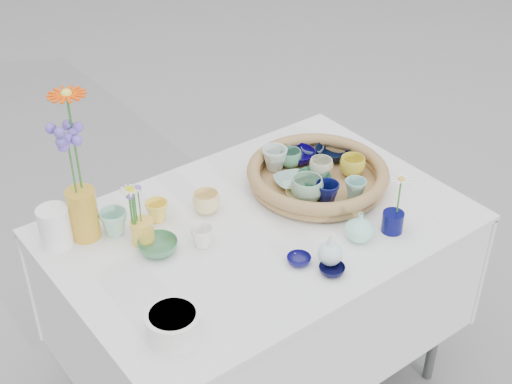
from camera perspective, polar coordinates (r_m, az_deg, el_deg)
wicker_tray at (r=2.38m, az=4.95°, el=1.29°), size 0.47×0.47×0.08m
tray_ceramic_0 at (r=2.49m, az=3.36°, el=2.88°), size 0.15×0.15×0.04m
tray_ceramic_1 at (r=2.51m, az=6.13°, el=3.10°), size 0.13×0.13×0.04m
tray_ceramic_2 at (r=2.42m, az=7.73°, el=2.06°), size 0.09×0.09×0.07m
tray_ceramic_3 at (r=2.36m, az=4.63°, el=0.97°), size 0.12×0.12×0.04m
tray_ceramic_4 at (r=2.27m, az=4.10°, el=0.20°), size 0.14×0.14×0.08m
tray_ceramic_5 at (r=2.36m, az=2.86°, el=0.83°), size 0.14×0.14×0.03m
tray_ceramic_6 at (r=2.43m, az=1.51°, el=2.66°), size 0.10×0.10×0.08m
tray_ceramic_7 at (r=2.40m, az=5.23°, el=1.96°), size 0.09×0.09×0.06m
tray_ceramic_8 at (r=2.54m, az=4.51°, el=3.42°), size 0.11×0.11×0.03m
tray_ceramic_9 at (r=2.27m, az=5.71°, el=-0.07°), size 0.10×0.10×0.07m
tray_ceramic_10 at (r=2.30m, az=3.47°, el=-0.22°), size 0.11×0.11×0.03m
tray_ceramic_11 at (r=2.31m, az=7.95°, el=0.24°), size 0.09×0.09×0.07m
tray_ceramic_12 at (r=2.45m, az=2.77°, el=2.71°), size 0.10×0.10×0.06m
loose_ceramic_0 at (r=2.24m, az=-7.91°, el=-1.52°), size 0.09×0.09×0.07m
loose_ceramic_1 at (r=2.26m, az=-4.00°, el=-0.83°), size 0.10×0.10×0.07m
loose_ceramic_2 at (r=2.12m, az=-7.85°, el=-4.33°), size 0.14×0.14×0.04m
loose_ceramic_3 at (r=2.12m, az=-4.34°, el=-3.58°), size 0.09×0.09×0.06m
loose_ceramic_4 at (r=2.07m, az=3.45°, el=-5.45°), size 0.08×0.08×0.02m
loose_ceramic_5 at (r=2.20m, az=-11.29°, el=-2.40°), size 0.11×0.11×0.08m
loose_ceramic_6 at (r=2.04m, az=6.08°, el=-6.20°), size 0.08×0.08×0.02m
fluted_bowl at (r=1.84m, az=-6.64°, el=-10.50°), size 0.15×0.15×0.08m
bud_vase_paleblue at (r=2.04m, az=5.98°, el=-4.48°), size 0.09×0.09×0.11m
bud_vase_seafoam at (r=2.15m, az=8.30°, el=-2.74°), size 0.11×0.11×0.09m
bud_vase_cobalt at (r=2.21m, az=10.87°, el=-2.36°), size 0.09×0.09×0.07m
single_daisy at (r=2.17m, az=11.38°, el=-0.32°), size 0.08×0.08×0.13m
tall_vase_yellow at (r=2.18m, az=-13.64°, el=-1.73°), size 0.09×0.09×0.17m
gerbera at (r=2.07m, az=-14.32°, el=3.83°), size 0.15×0.15×0.32m
hydrangea at (r=2.08m, az=-14.55°, el=2.20°), size 0.09×0.09×0.27m
white_pitcher at (r=2.18m, az=-15.80°, el=-2.71°), size 0.16×0.14×0.13m
daisy_cup at (r=2.15m, az=-9.06°, el=-3.14°), size 0.09×0.09×0.08m
daisy_posy at (r=2.08m, az=-9.42°, el=-0.94°), size 0.08×0.08×0.14m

